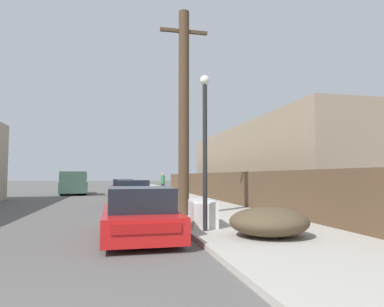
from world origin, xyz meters
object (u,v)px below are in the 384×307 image
at_px(car_parked_far, 123,188).
at_px(brush_pile, 269,222).
at_px(pickup_truck, 74,183).
at_px(car_parked_mid, 133,194).
at_px(utility_pole, 184,110).
at_px(discarded_fridge, 202,213).
at_px(pedestrian, 163,183).
at_px(parked_sports_car_red, 139,214).
at_px(street_lamp, 205,138).

xyz_separation_m(car_parked_far, brush_pile, (3.08, -20.26, -0.14)).
bearing_deg(pickup_truck, car_parked_far, 147.98).
bearing_deg(brush_pile, car_parked_mid, 105.02).
distance_m(car_parked_far, brush_pile, 20.49).
xyz_separation_m(car_parked_far, utility_pole, (1.95, -15.53, 3.39)).
bearing_deg(discarded_fridge, pickup_truck, 112.52).
relative_size(brush_pile, pedestrian, 1.13).
xyz_separation_m(pickup_truck, utility_pole, (5.85, -17.61, 3.05)).
bearing_deg(car_parked_mid, brush_pile, -73.16).
xyz_separation_m(discarded_fridge, parked_sports_car_red, (-1.87, -0.88, 0.09)).
bearing_deg(utility_pole, parked_sports_car_red, -117.64).
height_order(car_parked_far, street_lamp, street_lamp).
height_order(parked_sports_car_red, brush_pile, parked_sports_car_red).
height_order(brush_pile, pedestrian, pedestrian).
height_order(parked_sports_car_red, street_lamp, street_lamp).
xyz_separation_m(discarded_fridge, car_parked_mid, (-1.65, 8.02, 0.16)).
xyz_separation_m(parked_sports_car_red, pickup_truck, (-4.03, 21.09, 0.37)).
relative_size(parked_sports_car_red, pickup_truck, 0.73).
xyz_separation_m(discarded_fridge, brush_pile, (1.08, -2.15, -0.01)).
bearing_deg(pickup_truck, parked_sports_car_red, 96.92).
height_order(street_lamp, brush_pile, street_lamp).
distance_m(pickup_truck, brush_pile, 23.42).
bearing_deg(pedestrian, discarded_fridge, -93.98).
relative_size(car_parked_far, street_lamp, 1.12).
xyz_separation_m(discarded_fridge, street_lamp, (-0.18, -1.01, 2.06)).
bearing_deg(pickup_truck, pedestrian, 165.12).
bearing_deg(discarded_fridge, pedestrian, 92.25).
relative_size(street_lamp, brush_pile, 2.19).
bearing_deg(parked_sports_car_red, pickup_truck, 100.32).
bearing_deg(brush_pile, discarded_fridge, 116.71).
distance_m(parked_sports_car_red, street_lamp, 2.60).
distance_m(parked_sports_car_red, brush_pile, 3.21).
height_order(pickup_truck, utility_pole, utility_pole).
bearing_deg(brush_pile, street_lamp, 137.98).
bearing_deg(car_parked_far, street_lamp, -85.82).
relative_size(parked_sports_car_red, utility_pole, 0.57).
height_order(car_parked_far, brush_pile, car_parked_far).
relative_size(car_parked_mid, street_lamp, 1.08).
relative_size(car_parked_far, utility_pole, 0.60).
bearing_deg(pedestrian, brush_pile, -90.62).
bearing_deg(parked_sports_car_red, brush_pile, -23.67).
relative_size(utility_pole, brush_pile, 4.06).
height_order(car_parked_mid, street_lamp, street_lamp).
height_order(car_parked_mid, utility_pole, utility_pole).
relative_size(pickup_truck, street_lamp, 1.46).
xyz_separation_m(car_parked_mid, utility_pole, (1.60, -5.43, 3.36)).
height_order(car_parked_far, utility_pole, utility_pole).
relative_size(car_parked_far, pedestrian, 2.77).
xyz_separation_m(car_parked_far, street_lamp, (1.82, -19.13, 1.93)).
xyz_separation_m(street_lamp, brush_pile, (1.26, -1.13, -2.07)).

